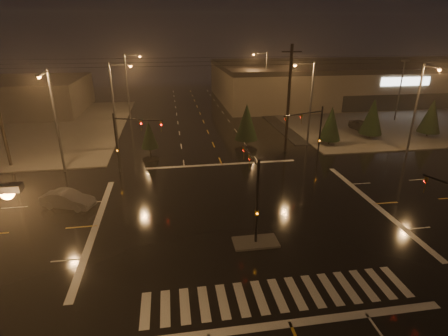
% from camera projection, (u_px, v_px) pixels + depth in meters
% --- Properties ---
extents(ground, '(140.00, 140.00, 0.00)m').
position_uv_depth(ground, '(243.00, 214.00, 27.08)').
color(ground, black).
rests_on(ground, ground).
extents(sidewalk_ne, '(36.00, 36.00, 0.12)m').
position_uv_depth(sidewalk_ne, '(380.00, 115.00, 59.00)').
color(sidewalk_ne, '#4A4742').
rests_on(sidewalk_ne, ground).
extents(median_island, '(3.00, 1.60, 0.15)m').
position_uv_depth(median_island, '(256.00, 242.00, 23.38)').
color(median_island, '#4A4742').
rests_on(median_island, ground).
extents(crosswalk, '(15.00, 2.60, 0.01)m').
position_uv_depth(crosswalk, '(278.00, 295.00, 18.81)').
color(crosswalk, beige).
rests_on(crosswalk, ground).
extents(stop_bar_near, '(16.00, 0.50, 0.01)m').
position_uv_depth(stop_bar_near, '(290.00, 323.00, 16.97)').
color(stop_bar_near, beige).
rests_on(stop_bar_near, ground).
extents(stop_bar_far, '(16.00, 0.50, 0.01)m').
position_uv_depth(stop_bar_far, '(222.00, 164.00, 37.19)').
color(stop_bar_far, beige).
rests_on(stop_bar_far, ground).
extents(parking_lot, '(50.00, 24.00, 0.08)m').
position_uv_depth(parking_lot, '(415.00, 116.00, 57.90)').
color(parking_lot, black).
rests_on(parking_lot, ground).
extents(retail_building, '(60.20, 28.30, 7.20)m').
position_uv_depth(retail_building, '(362.00, 79.00, 73.04)').
color(retail_building, '#6A5C4C').
rests_on(retail_building, ground).
extents(signal_mast_median, '(0.25, 4.59, 6.00)m').
position_uv_depth(signal_mast_median, '(254.00, 187.00, 22.89)').
color(signal_mast_median, black).
rests_on(signal_mast_median, ground).
extents(signal_mast_ne, '(4.84, 1.86, 6.00)m').
position_uv_depth(signal_mast_ne, '(313.00, 128.00, 36.39)').
color(signal_mast_ne, black).
rests_on(signal_mast_ne, ground).
extents(signal_mast_nw, '(4.84, 1.86, 6.00)m').
position_uv_depth(signal_mast_nw, '(126.00, 136.00, 33.62)').
color(signal_mast_nw, black).
rests_on(signal_mast_nw, ground).
extents(streetlight_1, '(2.77, 0.32, 10.00)m').
position_uv_depth(streetlight_1, '(116.00, 101.00, 39.87)').
color(streetlight_1, '#38383A').
rests_on(streetlight_1, ground).
extents(streetlight_2, '(2.77, 0.32, 10.00)m').
position_uv_depth(streetlight_2, '(129.00, 82.00, 54.57)').
color(streetlight_2, '#38383A').
rests_on(streetlight_2, ground).
extents(streetlight_3, '(2.77, 0.32, 10.00)m').
position_uv_depth(streetlight_3, '(309.00, 98.00, 41.29)').
color(streetlight_3, '#38383A').
rests_on(streetlight_3, ground).
extents(streetlight_4, '(2.77, 0.32, 10.00)m').
position_uv_depth(streetlight_4, '(264.00, 78.00, 59.67)').
color(streetlight_4, '#38383A').
rests_on(streetlight_4, ground).
extents(streetlight_5, '(0.32, 2.77, 10.00)m').
position_uv_depth(streetlight_5, '(54.00, 116.00, 32.90)').
color(streetlight_5, '#38383A').
rests_on(streetlight_5, ground).
extents(streetlight_6, '(0.32, 2.77, 10.00)m').
position_uv_depth(streetlight_6, '(419.00, 104.00, 38.44)').
color(streetlight_6, '#38383A').
rests_on(streetlight_6, ground).
extents(utility_pole_1, '(2.20, 0.32, 12.00)m').
position_uv_depth(utility_pole_1, '(289.00, 100.00, 38.87)').
color(utility_pole_1, black).
rests_on(utility_pole_1, ground).
extents(conifer_0, '(2.63, 2.63, 4.80)m').
position_uv_depth(conifer_0, '(331.00, 123.00, 42.58)').
color(conifer_0, black).
rests_on(conifer_0, ground).
extents(conifer_1, '(2.91, 2.91, 5.25)m').
position_uv_depth(conifer_1, '(372.00, 116.00, 45.02)').
color(conifer_1, black).
rests_on(conifer_1, ground).
extents(conifer_2, '(2.83, 2.83, 5.12)m').
position_uv_depth(conifer_2, '(431.00, 116.00, 45.72)').
color(conifer_2, black).
rests_on(conifer_2, ground).
extents(conifer_3, '(1.98, 1.98, 3.79)m').
position_uv_depth(conifer_3, '(149.00, 135.00, 39.73)').
color(conifer_3, black).
rests_on(conifer_3, ground).
extents(conifer_4, '(2.83, 2.83, 5.12)m').
position_uv_depth(conifer_4, '(247.00, 122.00, 42.60)').
color(conifer_4, black).
rests_on(conifer_4, ground).
extents(car_parked, '(2.10, 4.45, 1.47)m').
position_uv_depth(car_parked, '(361.00, 126.00, 49.42)').
color(car_parked, black).
rests_on(car_parked, ground).
extents(car_crossing, '(4.48, 2.89, 1.39)m').
position_uv_depth(car_crossing, '(68.00, 199.00, 27.93)').
color(car_crossing, '#54565B').
rests_on(car_crossing, ground).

